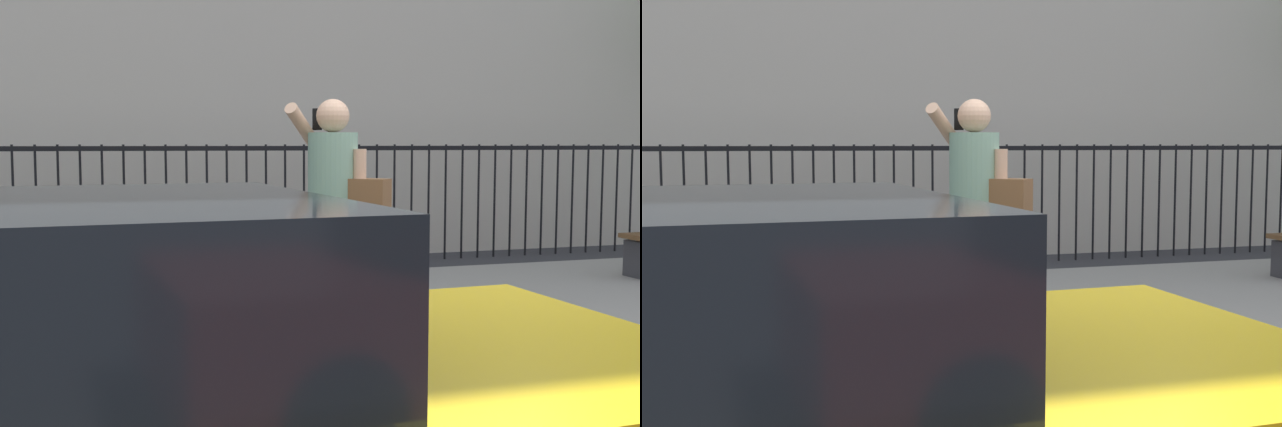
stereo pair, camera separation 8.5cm
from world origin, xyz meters
TOP-DOWN VIEW (x-y plane):
  - ground_plane at (0.00, 0.00)m, footprint 60.00×60.00m
  - sidewalk at (0.00, 2.20)m, footprint 28.00×4.40m
  - iron_fence at (0.00, 5.90)m, footprint 12.03×0.04m
  - pedestrian_on_phone at (-0.51, 1.03)m, footprint 0.70×0.69m

SIDE VIEW (x-z plane):
  - ground_plane at x=0.00m, z-range 0.00..0.00m
  - sidewalk at x=0.00m, z-range 0.00..0.15m
  - iron_fence at x=0.00m, z-range 0.22..1.82m
  - pedestrian_on_phone at x=-0.51m, z-range 0.30..2.06m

